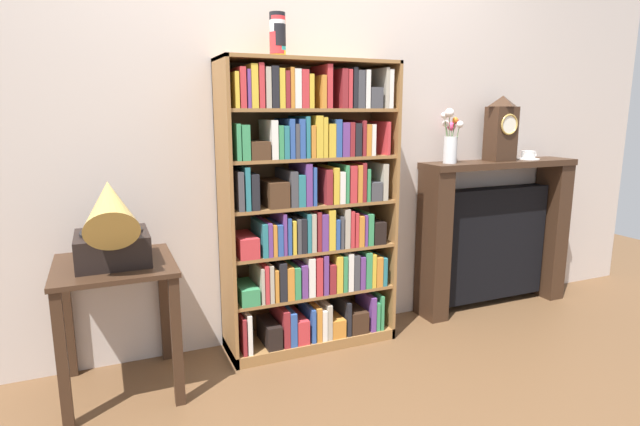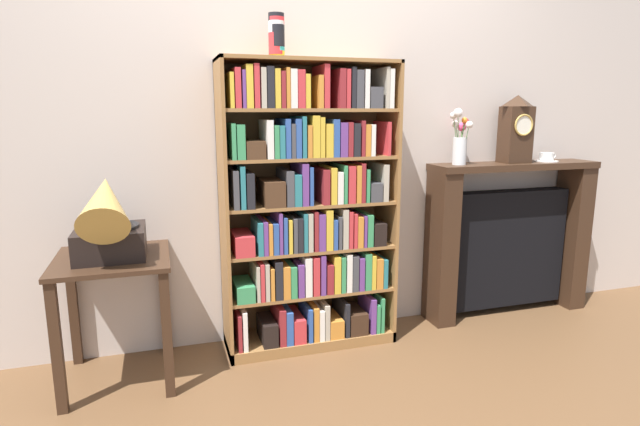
{
  "view_description": "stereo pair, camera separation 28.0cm",
  "coord_description": "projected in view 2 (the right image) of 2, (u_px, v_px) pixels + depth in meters",
  "views": [
    {
      "loc": [
        -1.02,
        -2.39,
        1.31
      ],
      "look_at": [
        0.06,
        0.14,
        0.75
      ],
      "focal_mm": 28.65,
      "sensor_mm": 36.0,
      "label": 1
    },
    {
      "loc": [
        -0.76,
        -2.48,
        1.31
      ],
      "look_at": [
        0.06,
        0.14,
        0.75
      ],
      "focal_mm": 28.65,
      "sensor_mm": 36.0,
      "label": 2
    }
  ],
  "objects": [
    {
      "name": "flower_vase",
      "position": [
        460.0,
        140.0,
        3.03
      ],
      "size": [
        0.14,
        0.14,
        0.33
      ],
      "color": "silver",
      "rests_on": "fireplace_mantel"
    },
    {
      "name": "wall_back",
      "position": [
        328.0,
        111.0,
        2.92
      ],
      "size": [
        5.01,
        0.08,
        2.6
      ],
      "primitive_type": "cube",
      "color": "beige",
      "rests_on": "ground"
    },
    {
      "name": "teacup_with_saucer",
      "position": [
        547.0,
        158.0,
        3.24
      ],
      "size": [
        0.15,
        0.15,
        0.06
      ],
      "color": "white",
      "rests_on": "fireplace_mantel"
    },
    {
      "name": "cup_stack",
      "position": [
        277.0,
        36.0,
        2.57
      ],
      "size": [
        0.08,
        0.08,
        0.22
      ],
      "color": "yellow",
      "rests_on": "bookshelf"
    },
    {
      "name": "ground_plane",
      "position": [
        317.0,
        354.0,
        2.81
      ],
      "size": [
        8.01,
        6.4,
        0.02
      ],
      "primitive_type": "cube",
      "color": "brown"
    },
    {
      "name": "mantel_clock",
      "position": [
        516.0,
        129.0,
        3.13
      ],
      "size": [
        0.17,
        0.14,
        0.41
      ],
      "color": "#382316",
      "rests_on": "fireplace_mantel"
    },
    {
      "name": "gramophone",
      "position": [
        108.0,
        222.0,
        2.32
      ],
      "size": [
        0.31,
        0.48,
        0.47
      ],
      "color": "black",
      "rests_on": "side_table_left"
    },
    {
      "name": "side_table_left",
      "position": [
        114.0,
        286.0,
        2.44
      ],
      "size": [
        0.52,
        0.54,
        0.63
      ],
      "color": "#382316",
      "rests_on": "ground"
    },
    {
      "name": "bookshelf",
      "position": [
        309.0,
        214.0,
        2.78
      ],
      "size": [
        0.94,
        0.32,
        1.56
      ],
      "color": "olive",
      "rests_on": "ground"
    },
    {
      "name": "fireplace_mantel",
      "position": [
        507.0,
        240.0,
        3.29
      ],
      "size": [
        1.11,
        0.24,
        0.99
      ],
      "color": "#382316",
      "rests_on": "ground"
    }
  ]
}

